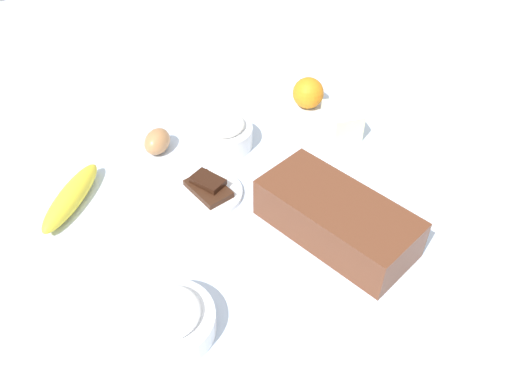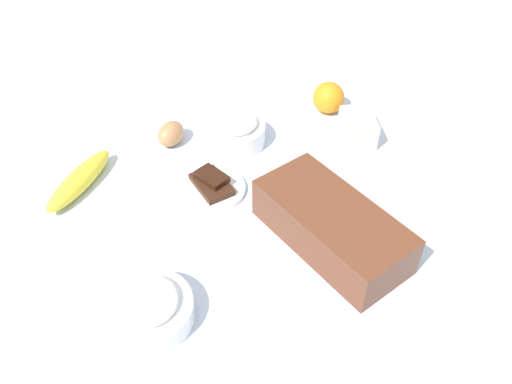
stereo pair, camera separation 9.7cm
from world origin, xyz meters
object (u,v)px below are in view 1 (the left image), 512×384
loaf_pan (337,217)px  flour_bowl (223,132)px  egg_near_butter (157,141)px  orange_fruit (308,93)px  banana (71,197)px  chocolate_plate (209,191)px  butter_block (342,120)px  sugar_bowl (170,319)px

loaf_pan → flour_bowl: size_ratio=2.45×
flour_bowl → egg_near_butter: 0.14m
orange_fruit → flour_bowl: bearing=95.7°
flour_bowl → banana: (-0.01, 0.33, -0.01)m
chocolate_plate → butter_block: bearing=-85.7°
banana → sugar_bowl: bearing=-173.0°
banana → orange_fruit: size_ratio=2.64×
loaf_pan → egg_near_butter: size_ratio=4.42×
flour_bowl → chocolate_plate: size_ratio=0.95×
loaf_pan → butter_block: 0.31m
flour_bowl → banana: flour_bowl is taller
egg_near_butter → banana: bearing=107.5°
sugar_bowl → orange_fruit: bearing=-54.3°
sugar_bowl → egg_near_butter: size_ratio=2.01×
sugar_bowl → orange_fruit: 0.65m
loaf_pan → sugar_bowl: (-0.03, 0.33, -0.01)m
banana → egg_near_butter: 0.21m
egg_near_butter → chocolate_plate: size_ratio=0.53×
loaf_pan → sugar_bowl: bearing=80.8°
orange_fruit → chocolate_plate: 0.37m
egg_near_butter → chocolate_plate: 0.18m
loaf_pan → egg_near_butter: (0.38, 0.17, -0.02)m
egg_near_butter → loaf_pan: bearing=-156.1°
egg_near_butter → flour_bowl: bearing=-112.8°
egg_near_butter → chocolate_plate: egg_near_butter is taller
orange_fruit → butter_block: orange_fruit is taller
flour_bowl → chocolate_plate: bearing=140.1°
orange_fruit → butter_block: (-0.12, -0.00, -0.01)m
sugar_bowl → chocolate_plate: size_ratio=1.06×
flour_bowl → banana: size_ratio=0.65×
loaf_pan → orange_fruit: 0.40m
banana → butter_block: butter_block is taller
banana → butter_block: size_ratio=2.11×
loaf_pan → banana: 0.49m
loaf_pan → flour_bowl: 0.33m
flour_bowl → chocolate_plate: flour_bowl is taller
loaf_pan → orange_fruit: size_ratio=4.21×
flour_bowl → butter_block: (-0.10, -0.24, -0.00)m
orange_fruit → butter_block: 0.12m
sugar_bowl → orange_fruit: size_ratio=1.92×
loaf_pan → egg_near_butter: 0.42m
loaf_pan → banana: loaf_pan is taller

